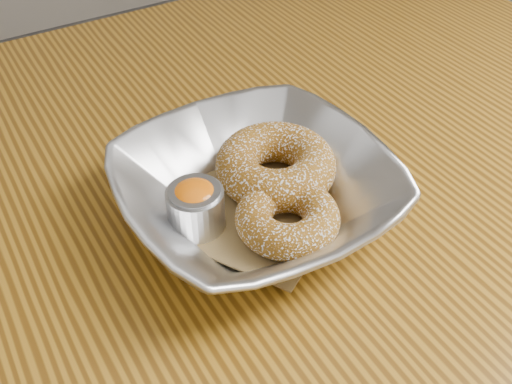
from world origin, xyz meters
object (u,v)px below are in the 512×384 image
table (206,249)px  ramekin (196,206)px  serving_bowl (256,192)px  donut_back (276,165)px  donut_front (288,218)px

table → ramekin: bearing=-119.0°
serving_bowl → donut_back: 0.04m
donut_back → ramekin: 0.09m
donut_back → donut_front: (-0.03, -0.06, -0.00)m
table → donut_front: donut_front is taller
table → donut_back: donut_back is taller
table → serving_bowl: bearing=-72.9°
table → serving_bowl: 0.15m
table → ramekin: (-0.03, -0.06, 0.13)m
donut_front → ramekin: ramekin is taller
table → ramekin: 0.15m
table → serving_bowl: (0.02, -0.07, 0.13)m
serving_bowl → table: bearing=107.1°
donut_back → table: bearing=140.0°
table → donut_front: (0.03, -0.11, 0.13)m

